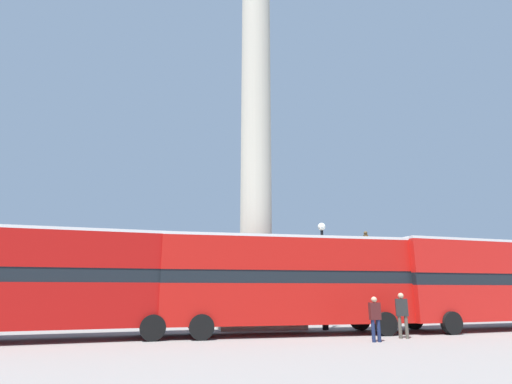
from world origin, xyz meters
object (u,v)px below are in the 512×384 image
at_px(monument_column, 256,146).
at_px(bus_a, 489,280).
at_px(bus_b, 54,278).
at_px(pedestrian_by_plinth, 402,312).
at_px(equestrian_statue, 370,291).
at_px(street_lamp, 323,270).
at_px(pedestrian_near_lamp, 375,317).
at_px(bus_c, 289,280).

height_order(monument_column, bus_a, monument_column).
xyz_separation_m(bus_b, pedestrian_by_plinth, (14.06, -2.23, -1.35)).
bearing_deg(equestrian_statue, bus_a, -43.14).
distance_m(equestrian_statue, street_lamp, 9.53).
bearing_deg(street_lamp, bus_a, -10.62).
bearing_deg(pedestrian_by_plinth, bus_a, 45.17).
bearing_deg(street_lamp, monument_column, 139.67).
bearing_deg(pedestrian_near_lamp, pedestrian_by_plinth, 22.98).
distance_m(bus_a, bus_b, 20.70).
bearing_deg(bus_a, equestrian_statue, 99.10).
xyz_separation_m(monument_column, bus_c, (0.62, -4.19, -7.97)).
bearing_deg(pedestrian_near_lamp, bus_a, 18.77).
relative_size(bus_a, street_lamp, 2.08).
relative_size(monument_column, bus_c, 2.33).
bearing_deg(bus_c, pedestrian_by_plinth, -28.72).
xyz_separation_m(bus_a, street_lamp, (-8.43, 1.58, 0.50)).
height_order(monument_column, bus_c, monument_column).
bearing_deg(monument_column, equestrian_statue, 26.33).
xyz_separation_m(bus_c, pedestrian_by_plinth, (4.15, -2.39, -1.34)).
height_order(bus_a, pedestrian_near_lamp, bus_a).
bearing_deg(street_lamp, pedestrian_near_lamp, -88.53).
bearing_deg(bus_a, pedestrian_by_plinth, -164.68).
relative_size(monument_column, equestrian_statue, 4.37).
bearing_deg(pedestrian_near_lamp, monument_column, 110.26).
bearing_deg(bus_b, monument_column, 20.45).
distance_m(bus_b, pedestrian_by_plinth, 14.30).
bearing_deg(monument_column, bus_a, -19.82).
relative_size(bus_c, pedestrian_by_plinth, 6.29).
bearing_deg(pedestrian_by_plinth, bus_b, -164.14).
xyz_separation_m(street_lamp, pedestrian_near_lamp, (0.12, -4.83, -1.98)).
relative_size(monument_column, pedestrian_by_plinth, 14.69).
bearing_deg(equestrian_statue, monument_column, -120.88).
xyz_separation_m(bus_c, pedestrian_near_lamp, (2.49, -3.18, -1.44)).
bearing_deg(bus_c, equestrian_statue, 46.59).
bearing_deg(pedestrian_by_plinth, street_lamp, 138.74).
bearing_deg(street_lamp, bus_b, -171.62).
distance_m(bus_b, street_lamp, 12.41).
height_order(bus_c, pedestrian_by_plinth, bus_c).
height_order(monument_column, bus_b, monument_column).
relative_size(bus_b, pedestrian_by_plinth, 6.25).
bearing_deg(pedestrian_near_lamp, bus_b, 163.66).
relative_size(bus_a, pedestrian_by_plinth, 6.13).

